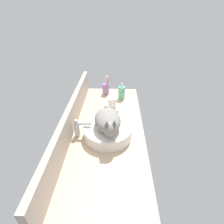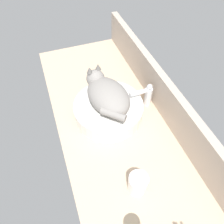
{
  "view_description": "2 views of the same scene",
  "coord_description": "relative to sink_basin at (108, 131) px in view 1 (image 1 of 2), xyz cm",
  "views": [
    {
      "loc": [
        -99.09,
        -7.38,
        80.23
      ],
      "look_at": [
        7.04,
        -3.68,
        11.39
      ],
      "focal_mm": 28.0,
      "sensor_mm": 36.0,
      "label": 1
    },
    {
      "loc": [
        58.99,
        -22.77,
        84.58
      ],
      "look_at": [
        -0.62,
        -1.33,
        8.47
      ],
      "focal_mm": 35.0,
      "sensor_mm": 36.0,
      "label": 2
    }
  ],
  "objects": [
    {
      "name": "toothbrush_cup",
      "position": [
        64.56,
        5.54,
        1.35
      ],
      "size": [
        6.53,
        6.53,
        18.72
      ],
      "color": "#996BA8",
      "rests_on": "ground_plane"
    },
    {
      "name": "faucet",
      "position": [
        -0.34,
        19.91,
        3.26
      ],
      "size": [
        3.6,
        11.82,
        13.6
      ],
      "color": "silver",
      "rests_on": "ground_plane"
    },
    {
      "name": "water_glass",
      "position": [
        38.39,
        -1.72,
        -0.05
      ],
      "size": [
        7.35,
        7.35,
        9.1
      ],
      "color": "white",
      "rests_on": "ground_plane"
    },
    {
      "name": "backsplash_panel",
      "position": [
        5.92,
        26.24,
        5.43
      ],
      "size": [
        139.99,
        3.6,
        18.95
      ],
      "primitive_type": "cube",
      "color": "#AD9E8E",
      "rests_on": "ground_plane"
    },
    {
      "name": "ground_plane",
      "position": [
        5.92,
        1.21,
        -6.04
      ],
      "size": [
        139.99,
        53.66,
        4.0
      ],
      "primitive_type": "cube",
      "color": "tan"
    },
    {
      "name": "sink_basin",
      "position": [
        0.0,
        0.0,
        0.0
      ],
      "size": [
        33.09,
        33.09,
        8.09
      ],
      "primitive_type": "cylinder",
      "color": "silver",
      "rests_on": "ground_plane"
    },
    {
      "name": "cat",
      "position": [
        -1.32,
        -0.35,
        9.8
      ],
      "size": [
        32.19,
        21.61,
        14.0
      ],
      "color": "gray",
      "rests_on": "sink_basin"
    },
    {
      "name": "soap_dispenser",
      "position": [
        55.42,
        -10.09,
        1.94
      ],
      "size": [
        6.14,
        6.14,
        15.05
      ],
      "color": "#60B793",
      "rests_on": "ground_plane"
    }
  ]
}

